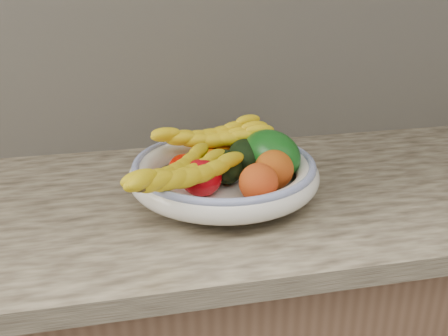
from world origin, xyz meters
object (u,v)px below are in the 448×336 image
at_px(green_mango, 271,155).
at_px(fruit_bowl, 224,173).
at_px(banana_bunch_front, 181,177).
at_px(banana_bunch_back, 211,140).

bearing_deg(green_mango, fruit_bowl, 160.04).
height_order(green_mango, banana_bunch_front, green_mango).
distance_m(fruit_bowl, green_mango, 0.11).
relative_size(fruit_bowl, banana_bunch_front, 1.36).
xyz_separation_m(banana_bunch_back, banana_bunch_front, (-0.09, -0.18, -0.01)).
xyz_separation_m(fruit_bowl, banana_bunch_back, (-0.01, 0.10, 0.04)).
xyz_separation_m(green_mango, banana_bunch_front, (-0.20, -0.09, 0.01)).
bearing_deg(fruit_bowl, green_mango, 7.37).
distance_m(fruit_bowl, banana_bunch_back, 0.11).
relative_size(fruit_bowl, banana_bunch_back, 1.40).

